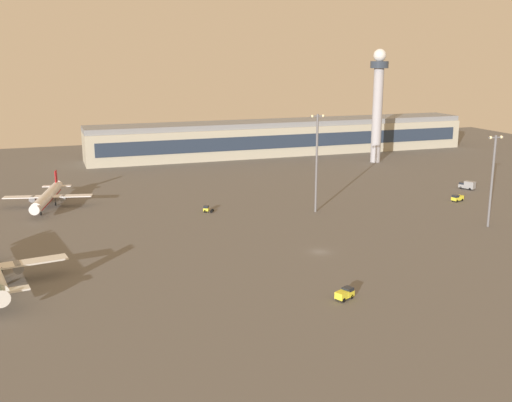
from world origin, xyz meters
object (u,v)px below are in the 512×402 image
(catering_truck, at_px, (468,185))
(apron_light_central, at_px, (492,175))
(control_tower, at_px, (378,99))
(cargo_loader, at_px, (457,198))
(baggage_tractor, at_px, (345,294))
(pushback_tug, at_px, (207,209))
(apron_light_west, at_px, (317,158))
(airplane_mid_apron, at_px, (48,196))

(catering_truck, relative_size, apron_light_central, 0.23)
(control_tower, height_order, catering_truck, control_tower)
(cargo_loader, xyz_separation_m, baggage_tractor, (-74.33, -63.10, 0.00))
(baggage_tractor, distance_m, apron_light_central, 73.39)
(baggage_tractor, height_order, catering_truck, catering_truck)
(pushback_tug, distance_m, apron_light_west, 37.63)
(baggage_tractor, relative_size, apron_light_central, 0.17)
(cargo_loader, bearing_deg, airplane_mid_apron, 59.65)
(pushback_tug, bearing_deg, apron_light_central, -93.37)
(baggage_tractor, bearing_deg, apron_light_west, 134.67)
(control_tower, relative_size, apron_light_central, 1.91)
(control_tower, distance_m, apron_light_central, 108.47)
(airplane_mid_apron, relative_size, apron_light_west, 1.17)
(cargo_loader, xyz_separation_m, apron_light_central, (-11.00, -28.67, 13.80))
(catering_truck, xyz_separation_m, apron_light_west, (-65.96, -11.71, 15.55))
(airplane_mid_apron, bearing_deg, apron_light_central, 163.94)
(apron_light_west, xyz_separation_m, apron_light_central, (39.73, -31.45, -2.14))
(catering_truck, bearing_deg, apron_light_central, -147.16)
(apron_light_west, relative_size, apron_light_central, 1.16)
(apron_light_central, bearing_deg, pushback_tug, 149.52)
(catering_truck, relative_size, apron_light_west, 0.20)
(cargo_loader, relative_size, catering_truck, 0.74)
(control_tower, bearing_deg, pushback_tug, -146.74)
(apron_light_central, bearing_deg, apron_light_west, 141.64)
(airplane_mid_apron, xyz_separation_m, catering_truck, (144.84, -22.38, -1.90))
(airplane_mid_apron, distance_m, apron_light_west, 87.01)
(apron_light_west, bearing_deg, catering_truck, 10.07)
(pushback_tug, distance_m, catering_truck, 98.20)
(control_tower, height_order, airplane_mid_apron, control_tower)
(airplane_mid_apron, distance_m, cargo_loader, 134.77)
(control_tower, distance_m, cargo_loader, 82.05)
(airplane_mid_apron, distance_m, pushback_tug, 52.15)
(control_tower, xyz_separation_m, airplane_mid_apron, (-142.17, -39.47, -25.04))
(pushback_tug, xyz_separation_m, cargo_loader, (82.96, -13.68, 0.11))
(airplane_mid_apron, xyz_separation_m, cargo_loader, (129.61, -36.86, -2.30))
(pushback_tug, height_order, apron_light_west, apron_light_west)
(control_tower, height_order, pushback_tug, control_tower)
(catering_truck, xyz_separation_m, apron_light_central, (-26.23, -43.16, 13.40))
(baggage_tractor, relative_size, catering_truck, 0.75)
(cargo_loader, relative_size, apron_light_west, 0.15)
(baggage_tractor, xyz_separation_m, catering_truck, (89.56, 77.59, 0.40))
(airplane_mid_apron, xyz_separation_m, apron_light_central, (118.62, -65.53, 11.50))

